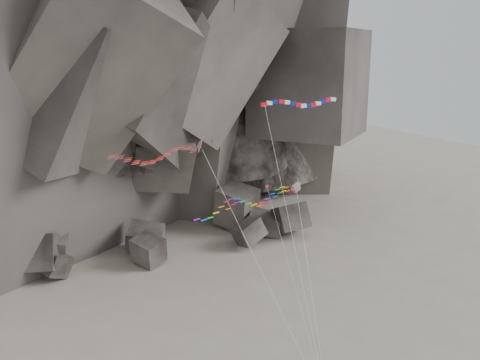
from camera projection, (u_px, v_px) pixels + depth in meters
ground at (268, 355)px, 64.92m from camera, size 260.00×260.00×0.00m
headland at (65, 9)px, 109.13m from camera, size 110.00×70.00×84.00m
boulder_field at (161, 238)px, 94.31m from camera, size 68.59×19.36×9.43m
delta_kite at (153, 155)px, 52.18m from camera, size 16.02×15.77×26.52m
banner_kite at (300, 105)px, 62.61m from camera, size 12.95×17.59×28.95m
parafoil_kite at (245, 202)px, 53.88m from camera, size 15.01×11.18×20.69m
pennant_kite at (283, 244)px, 61.79m from camera, size 5.44×17.81×18.40m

